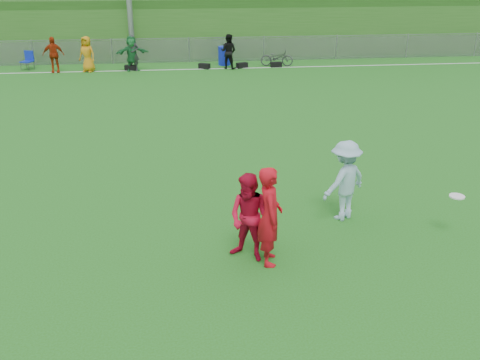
{
  "coord_description": "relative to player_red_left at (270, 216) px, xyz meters",
  "views": [
    {
      "loc": [
        -0.51,
        -8.83,
        5.28
      ],
      "look_at": [
        0.53,
        0.5,
        1.31
      ],
      "focal_mm": 40.0,
      "sensor_mm": 36.0,
      "label": 1
    }
  ],
  "objects": [
    {
      "name": "player_blue",
      "position": [
        1.87,
        1.6,
        -0.07
      ],
      "size": [
        1.3,
        1.14,
        1.75
      ],
      "primitive_type": "imported",
      "rotation": [
        0.0,
        0.0,
        3.69
      ],
      "color": "#97C1D2",
      "rests_on": "ground"
    },
    {
      "name": "ground",
      "position": [
        -0.98,
        0.34,
        -0.94
      ],
      "size": [
        120.0,
        120.0,
        0.0
      ],
      "primitive_type": "plane",
      "color": "#256014",
      "rests_on": "ground"
    },
    {
      "name": "fence",
      "position": [
        -0.98,
        20.34,
        -0.3
      ],
      "size": [
        58.0,
        0.06,
        1.3
      ],
      "color": "gray",
      "rests_on": "ground"
    },
    {
      "name": "sideline_far",
      "position": [
        -0.98,
        18.34,
        -0.94
      ],
      "size": [
        60.0,
        0.1,
        0.01
      ],
      "primitive_type": "cube",
      "color": "white",
      "rests_on": "ground"
    },
    {
      "name": "bicycle",
      "position": [
        3.46,
        18.73,
        -0.51
      ],
      "size": [
        1.72,
        0.86,
        0.86
      ],
      "primitive_type": "imported",
      "rotation": [
        0.0,
        0.0,
        1.39
      ],
      "color": "#2D2D2F",
      "rests_on": "ground"
    },
    {
      "name": "berm",
      "position": [
        -0.98,
        31.34,
        0.56
      ],
      "size": [
        120.0,
        18.0,
        3.0
      ],
      "primitive_type": "cube",
      "color": "#225618",
      "rests_on": "ground"
    },
    {
      "name": "spectator_row",
      "position": [
        -3.78,
        18.34,
        -0.1
      ],
      "size": [
        9.48,
        0.95,
        1.69
      ],
      "color": "#A9290B",
      "rests_on": "ground"
    },
    {
      "name": "camp_chair",
      "position": [
        -9.01,
        19.16,
        -0.68
      ],
      "size": [
        0.66,
        0.67,
        0.91
      ],
      "rotation": [
        0.0,
        0.0,
        -0.39
      ],
      "color": "#0F25AC",
      "rests_on": "ground"
    },
    {
      "name": "recycling_bin",
      "position": [
        0.81,
        19.34,
        -0.47
      ],
      "size": [
        0.63,
        0.63,
        0.94
      ],
      "primitive_type": "cylinder",
      "rotation": [
        0.0,
        0.0,
        0.01
      ],
      "color": "#1121B9",
      "rests_on": "ground"
    },
    {
      "name": "player_red_center",
      "position": [
        -0.34,
        0.15,
        -0.1
      ],
      "size": [
        1.04,
        0.99,
        1.69
      ],
      "primitive_type": "imported",
      "rotation": [
        0.0,
        0.0,
        -0.6
      ],
      "color": "#B90C2A",
      "rests_on": "ground"
    },
    {
      "name": "gear_bags",
      "position": [
        0.2,
        18.44,
        -0.81
      ],
      "size": [
        7.88,
        0.52,
        0.26
      ],
      "color": "black",
      "rests_on": "ground"
    },
    {
      "name": "player_red_left",
      "position": [
        0.0,
        0.0,
        0.0
      ],
      "size": [
        0.5,
        0.72,
        1.89
      ],
      "primitive_type": "imported",
      "rotation": [
        0.0,
        0.0,
        1.5
      ],
      "color": "red",
      "rests_on": "ground"
    },
    {
      "name": "frisbee",
      "position": [
        3.85,
        0.57,
        -0.07
      ],
      "size": [
        0.3,
        0.3,
        0.03
      ],
      "color": "white",
      "rests_on": "ground"
    }
  ]
}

